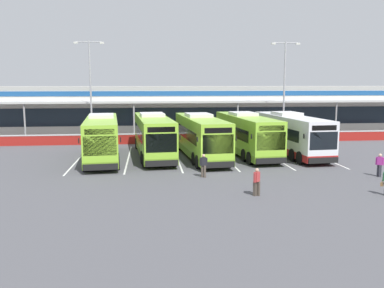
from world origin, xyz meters
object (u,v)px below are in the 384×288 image
object	(u,v)px
coach_bus_leftmost	(102,138)
lamp_post_centre	(284,84)
coach_bus_centre	(201,137)
coach_bus_rightmost	(290,135)
pedestrian_approaching_bus	(204,165)
coach_bus_left_centre	(153,136)
lamp_post_west	(90,84)
coach_bus_right_centre	(246,135)
pedestrian_near_bin	(257,181)
pedestrian_in_dark_coat	(380,164)

from	to	relation	value
coach_bus_leftmost	lamp_post_centre	size ratio (longest dim) A/B	1.12
coach_bus_centre	coach_bus_rightmost	xyz separation A→B (m)	(8.32, 0.85, 0.00)
coach_bus_leftmost	coach_bus_centre	bearing A→B (deg)	-0.58
pedestrian_approaching_bus	coach_bus_centre	bearing A→B (deg)	84.19
coach_bus_left_centre	coach_bus_rightmost	xyz separation A→B (m)	(12.39, -0.14, 0.00)
coach_bus_centre	lamp_post_west	bearing A→B (deg)	132.94
lamp_post_west	coach_bus_right_centre	bearing A→B (deg)	-34.77
coach_bus_rightmost	lamp_post_centre	size ratio (longest dim) A/B	1.12
lamp_post_west	lamp_post_centre	xyz separation A→B (m)	(21.57, -1.20, 0.00)
coach_bus_leftmost	pedestrian_near_bin	distance (m)	16.20
coach_bus_centre	pedestrian_in_dark_coat	size ratio (longest dim) A/B	7.60
coach_bus_centre	coach_bus_left_centre	bearing A→B (deg)	166.38
lamp_post_west	lamp_post_centre	distance (m)	21.61
pedestrian_near_bin	lamp_post_centre	distance (m)	25.29
coach_bus_right_centre	lamp_post_west	world-z (taller)	lamp_post_west
coach_bus_rightmost	lamp_post_centre	distance (m)	10.82
pedestrian_in_dark_coat	lamp_post_centre	distance (m)	19.81
coach_bus_leftmost	coach_bus_rightmost	distance (m)	16.77
pedestrian_in_dark_coat	coach_bus_right_centre	bearing A→B (deg)	125.83
coach_bus_left_centre	coach_bus_leftmost	bearing A→B (deg)	-168.32
pedestrian_near_bin	pedestrian_approaching_bus	distance (m)	5.54
pedestrian_in_dark_coat	pedestrian_near_bin	distance (m)	10.48
coach_bus_centre	lamp_post_centre	distance (m)	15.64
coach_bus_centre	pedestrian_in_dark_coat	bearing A→B (deg)	-37.39
coach_bus_left_centre	lamp_post_centre	size ratio (longest dim) A/B	1.12
coach_bus_leftmost	pedestrian_near_bin	world-z (taller)	coach_bus_leftmost
coach_bus_left_centre	coach_bus_right_centre	bearing A→B (deg)	0.92
pedestrian_in_dark_coat	lamp_post_centre	world-z (taller)	lamp_post_centre
pedestrian_in_dark_coat	pedestrian_near_bin	xyz separation A→B (m)	(-9.73, -3.89, 0.00)
coach_bus_right_centre	coach_bus_rightmost	bearing A→B (deg)	-3.85
coach_bus_left_centre	coach_bus_rightmost	distance (m)	12.39
lamp_post_west	coach_bus_leftmost	bearing A→B (deg)	-78.52
pedestrian_in_dark_coat	coach_bus_centre	bearing A→B (deg)	142.61
coach_bus_left_centre	lamp_post_west	xyz separation A→B (m)	(-6.69, 10.58, 4.50)
pedestrian_near_bin	pedestrian_approaching_bus	xyz separation A→B (m)	(-2.41, 4.99, 0.00)
coach_bus_centre	pedestrian_in_dark_coat	distance (m)	14.34
coach_bus_leftmost	lamp_post_west	distance (m)	12.55
coach_bus_right_centre	coach_bus_rightmost	world-z (taller)	same
coach_bus_left_centre	lamp_post_centre	xyz separation A→B (m)	(14.88, 9.38, 4.50)
coach_bus_centre	coach_bus_right_centre	bearing A→B (deg)	14.65
lamp_post_centre	coach_bus_leftmost	bearing A→B (deg)	-151.89
coach_bus_centre	lamp_post_west	xyz separation A→B (m)	(-10.76, 11.57, 4.50)
coach_bus_leftmost	coach_bus_right_centre	world-z (taller)	same
coach_bus_left_centre	coach_bus_centre	distance (m)	4.19
pedestrian_approaching_bus	lamp_post_west	world-z (taller)	lamp_post_west
pedestrian_approaching_bus	lamp_post_west	bearing A→B (deg)	117.54
coach_bus_left_centre	pedestrian_near_bin	bearing A→B (deg)	-67.18
coach_bus_rightmost	lamp_post_centre	bearing A→B (deg)	75.32
coach_bus_centre	pedestrian_near_bin	distance (m)	12.72
lamp_post_west	coach_bus_left_centre	bearing A→B (deg)	-57.68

